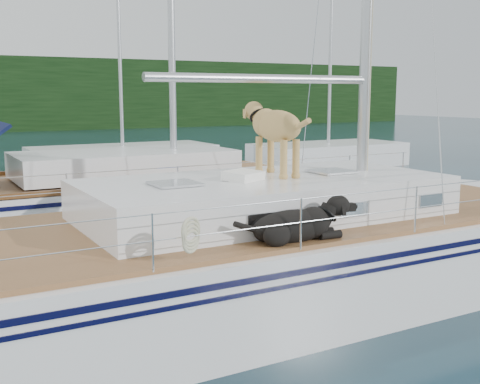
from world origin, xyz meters
TOP-DOWN VIEW (x-y plane):
  - ground at (0.00, 0.00)m, footprint 120.00×120.00m
  - main_sailboat at (0.10, -0.00)m, footprint 12.00×3.80m
  - neighbor_sailboat at (-0.42, 5.83)m, footprint 11.00×3.50m
  - bg_boat_center at (4.00, 16.00)m, footprint 7.20×3.00m
  - bg_boat_east at (12.00, 13.00)m, footprint 6.40×3.00m

SIDE VIEW (x-z plane):
  - ground at x=0.00m, z-range 0.00..0.00m
  - bg_boat_center at x=4.00m, z-range -5.37..6.28m
  - bg_boat_east at x=12.00m, z-range -5.37..6.28m
  - neighbor_sailboat at x=-0.42m, z-range -6.02..7.28m
  - main_sailboat at x=0.10m, z-range -6.32..7.69m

